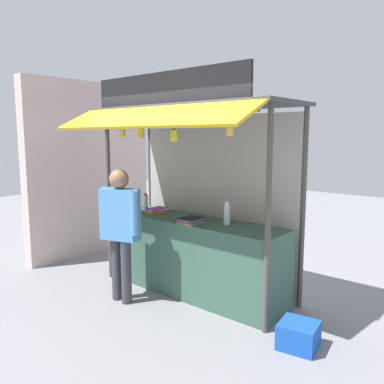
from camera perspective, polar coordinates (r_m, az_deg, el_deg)
The scene contains 16 objects.
ground_plane at distance 5.28m, azimuth -0.00°, elevation -14.26°, with size 20.00×20.00×0.00m, color gray.
stall_counter at distance 5.11m, azimuth -0.00°, elevation -9.26°, with size 2.51×0.64×0.96m, color #385B4C.
stall_structure at distance 5.00m, azimuth 1.02°, elevation 3.98°, with size 2.71×1.54×2.72m.
water_bottle_mid_left at distance 4.71m, azimuth 5.07°, elevation -3.14°, with size 0.08×0.08×0.28m.
water_bottle_center at distance 5.67m, azimuth -6.71°, elevation -1.44°, with size 0.07×0.07×0.23m.
water_bottle_rear_center at distance 5.86m, azimuth -8.27°, elevation -0.97°, with size 0.08×0.08×0.27m.
magazine_stack_left at distance 5.64m, azimuth -10.38°, elevation -2.32°, with size 0.20×0.28×0.07m.
magazine_stack_back_right at distance 4.74m, azimuth -0.21°, elevation -4.20°, with size 0.25×0.29×0.07m.
magazine_stack_mid_right at distance 5.42m, azimuth -5.14°, elevation -2.68°, with size 0.22×0.33×0.07m.
banana_bunch_rightmost at distance 4.90m, azimuth -7.42°, elevation 8.55°, with size 0.11×0.10×0.26m.
banana_bunch_inner_left at distance 4.03m, azimuth 5.50°, elevation 9.00°, with size 0.09×0.09×0.24m.
banana_bunch_leftmost at distance 4.51m, azimuth -2.61°, elevation 8.19°, with size 0.11×0.11×0.30m.
banana_bunch_inner_right at distance 5.16m, azimuth -10.03°, elevation 8.59°, with size 0.09×0.09×0.25m.
vendor_person at distance 4.80m, azimuth -10.36°, elevation -4.44°, with size 0.62×0.32×1.62m.
plastic_crate at distance 4.13m, azimuth 15.17°, elevation -19.37°, with size 0.35×0.35×0.24m, color #194CB2.
neighbour_wall at distance 6.98m, azimuth -14.44°, elevation 3.29°, with size 0.20×2.40×2.90m, color beige.
Camera 1 is at (3.15, -3.72, 2.01)m, focal length 36.83 mm.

